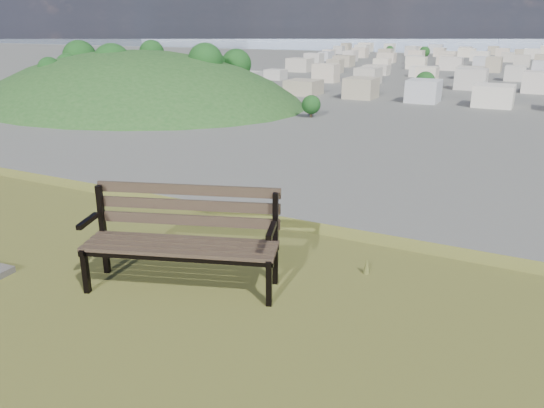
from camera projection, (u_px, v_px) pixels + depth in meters
The scene contains 5 objects.
park_bench at pixel (183, 233), 5.31m from camera, with size 2.01×1.21×1.00m.
green_wooded_hill at pixel (137, 103), 193.68m from camera, with size 146.37×117.10×73.19m.
city_blocks at pixel (544, 63), 343.60m from camera, with size 395.00×361.00×7.00m.
city_trees at pixel (488, 67), 290.90m from camera, with size 406.52×387.20×9.98m.
far_hills at pixel (525, 25), 1213.09m from camera, with size 2050.00×340.00×60.00m.
Camera 1 is at (3.84, -1.87, 27.55)m, focal length 35.00 mm.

